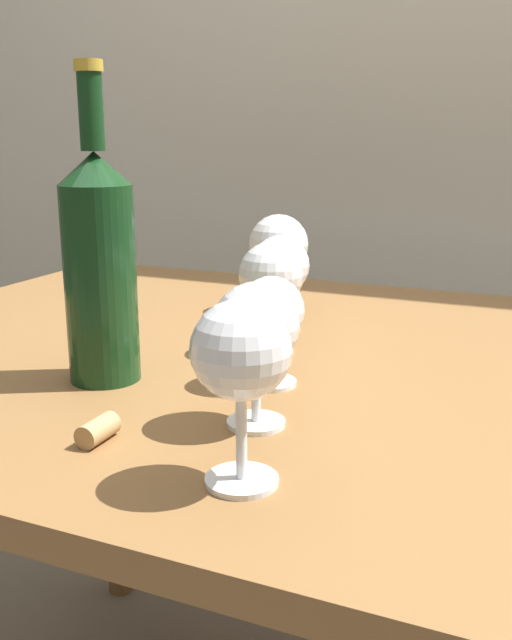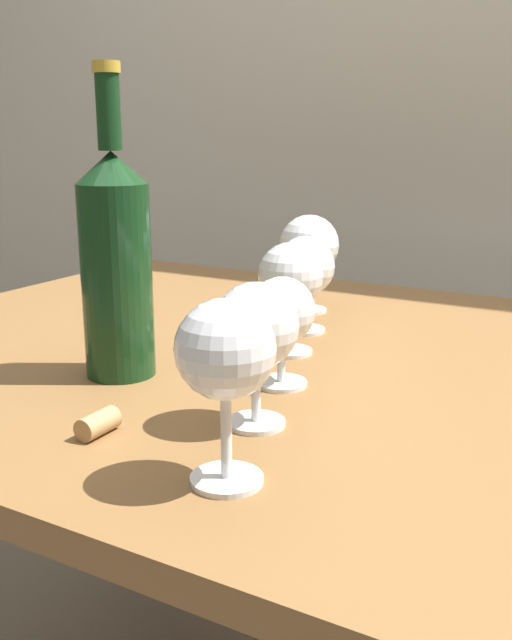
# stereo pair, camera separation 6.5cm
# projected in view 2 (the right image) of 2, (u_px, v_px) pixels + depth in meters

# --- Properties ---
(dining_table) EXTENTS (1.38, 0.91, 0.76)m
(dining_table) POSITION_uv_depth(u_px,v_px,m) (356.00, 431.00, 0.89)
(dining_table) COLOR brown
(dining_table) RESTS_ON ground_plane
(wine_glass_amber) EXTENTS (0.08, 0.08, 0.15)m
(wine_glass_amber) POSITION_uv_depth(u_px,v_px,m) (225.00, 355.00, 0.54)
(wine_glass_amber) COLOR white
(wine_glass_amber) RESTS_ON dining_table
(wine_glass_rose) EXTENTS (0.08, 0.08, 0.14)m
(wine_glass_rose) POSITION_uv_depth(u_px,v_px,m) (256.00, 329.00, 0.66)
(wine_glass_rose) COLOR white
(wine_glass_rose) RESTS_ON dining_table
(wine_glass_merlot) EXTENTS (0.07, 0.07, 0.12)m
(wine_glass_merlot) POSITION_uv_depth(u_px,v_px,m) (282.00, 314.00, 0.77)
(wine_glass_merlot) COLOR white
(wine_glass_merlot) RESTS_ON dining_table
(wine_glass_empty) EXTENTS (0.08, 0.08, 0.14)m
(wine_glass_empty) POSITION_uv_depth(u_px,v_px,m) (291.00, 278.00, 0.88)
(wine_glass_empty) COLOR white
(wine_glass_empty) RESTS_ON dining_table
(wine_glass_chardonnay) EXTENTS (0.08, 0.08, 0.13)m
(wine_glass_chardonnay) POSITION_uv_depth(u_px,v_px,m) (305.00, 268.00, 0.98)
(wine_glass_chardonnay) COLOR white
(wine_glass_chardonnay) RESTS_ON dining_table
(wine_glass_port) EXTENTS (0.09, 0.09, 0.15)m
(wine_glass_port) POSITION_uv_depth(u_px,v_px,m) (309.00, 246.00, 1.09)
(wine_glass_port) COLOR white
(wine_glass_port) RESTS_ON dining_table
(wine_bottle) EXTENTS (0.08, 0.08, 0.34)m
(wine_bottle) POSITION_uv_depth(u_px,v_px,m) (116.00, 261.00, 0.79)
(wine_bottle) COLOR #143819
(wine_bottle) RESTS_ON dining_table
(cork) EXTENTS (0.02, 0.04, 0.02)m
(cork) POSITION_uv_depth(u_px,v_px,m) (98.00, 424.00, 0.66)
(cork) COLOR tan
(cork) RESTS_ON dining_table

